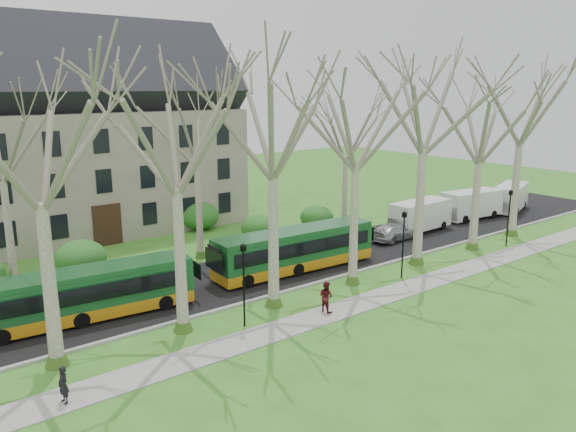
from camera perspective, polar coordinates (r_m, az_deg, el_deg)
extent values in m
plane|color=#3D7321|center=(33.42, 3.30, -7.96)|extent=(120.00, 120.00, 0.00)
cube|color=gray|center=(31.70, 6.31, -9.16)|extent=(70.00, 2.00, 0.06)
cube|color=black|center=(37.47, -2.25, -5.54)|extent=(80.00, 8.00, 0.06)
cube|color=#A5A39E|center=(34.46, 1.66, -7.16)|extent=(80.00, 0.25, 0.14)
cube|color=gray|center=(50.12, -20.55, 4.23)|extent=(26.00, 12.00, 10.00)
cylinder|color=black|center=(28.56, -4.50, -7.43)|extent=(0.10, 0.10, 4.00)
cube|color=black|center=(27.88, -4.58, -3.28)|extent=(0.22, 0.22, 0.30)
cylinder|color=black|center=(36.19, 11.59, -3.21)|extent=(0.10, 0.10, 4.00)
cube|color=black|center=(35.66, 11.75, 0.11)|extent=(0.22, 0.22, 0.30)
cylinder|color=black|center=(45.74, 21.47, -0.46)|extent=(0.10, 0.10, 4.00)
cube|color=black|center=(45.32, 21.70, 2.19)|extent=(0.22, 0.22, 0.30)
ellipsoid|color=#1B6026|center=(38.58, -20.30, -4.31)|extent=(2.60, 2.60, 2.00)
ellipsoid|color=#1B6026|center=(44.51, -2.95, -1.23)|extent=(2.60, 2.60, 2.00)
ellipsoid|color=#1B6026|center=(48.08, 2.92, -0.15)|extent=(2.60, 2.60, 2.00)
ellipsoid|color=#1B6026|center=(48.45, -8.96, -0.19)|extent=(2.60, 2.60, 2.00)
imported|color=#AEAEB3|center=(45.20, 10.78, -1.58)|extent=(4.74, 2.19, 1.34)
imported|color=black|center=(24.04, -21.87, -15.63)|extent=(0.46, 0.61, 1.51)
imported|color=#52121B|center=(30.60, 3.88, -8.17)|extent=(0.76, 0.92, 1.70)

